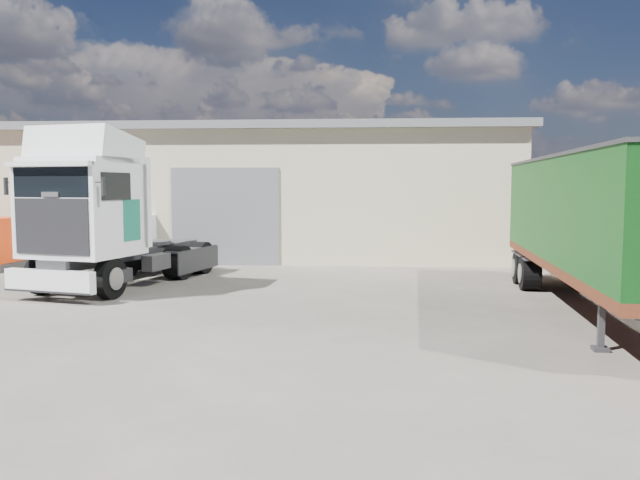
{
  "coord_description": "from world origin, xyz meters",
  "views": [
    {
      "loc": [
        3.14,
        -12.67,
        2.94
      ],
      "look_at": [
        2.01,
        3.0,
        1.57
      ],
      "focal_mm": 35.0,
      "sensor_mm": 36.0,
      "label": 1
    }
  ],
  "objects": [
    {
      "name": "box_trailer",
      "position": [
        8.45,
        2.02,
        2.21
      ],
      "size": [
        3.19,
        11.07,
        3.63
      ],
      "rotation": [
        0.0,
        0.0,
        -0.08
      ],
      "color": "#2D2D30",
      "rests_on": "ground"
    },
    {
      "name": "warehouse",
      "position": [
        -6.0,
        16.0,
        2.66
      ],
      "size": [
        30.6,
        12.6,
        5.42
      ],
      "color": "#BDB491",
      "rests_on": "ground"
    },
    {
      "name": "ground",
      "position": [
        0.0,
        0.0,
        0.0
      ],
      "size": [
        120.0,
        120.0,
        0.0
      ],
      "primitive_type": "plane",
      "color": "black",
      "rests_on": "ground"
    },
    {
      "name": "tractor_unit",
      "position": [
        -4.21,
        4.36,
        1.89
      ],
      "size": [
        4.02,
        7.05,
        4.5
      ],
      "rotation": [
        0.0,
        0.0,
        -0.24
      ],
      "color": "black",
      "rests_on": "ground"
    },
    {
      "name": "panel_van",
      "position": [
        -5.95,
        9.23,
        0.96
      ],
      "size": [
        3.46,
        4.9,
        1.86
      ],
      "rotation": [
        0.0,
        0.0,
        -0.4
      ],
      "color": "black",
      "rests_on": "ground"
    }
  ]
}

